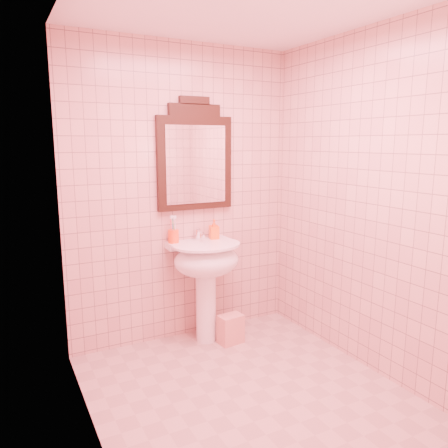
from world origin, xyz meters
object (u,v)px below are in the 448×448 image
mirror (195,158)px  towel (231,329)px  pedestal_sink (206,267)px  toothbrush_cup (174,236)px  soap_dispenser (214,229)px

mirror → towel: size_ratio=3.78×
pedestal_sink → mirror: size_ratio=0.92×
toothbrush_cup → towel: (0.39, -0.29, -0.80)m
toothbrush_cup → soap_dispenser: 0.37m
toothbrush_cup → towel: toothbrush_cup is taller
soap_dispenser → mirror: bearing=165.2°
pedestal_sink → toothbrush_cup: (-0.23, 0.16, 0.26)m
soap_dispenser → towel: (0.02, -0.26, -0.82)m
towel → mirror: bearing=116.2°
towel → soap_dispenser: bearing=94.9°
toothbrush_cup → soap_dispenser: toothbrush_cup is taller
mirror → toothbrush_cup: 0.68m
mirror → towel: bearing=-63.8°
pedestal_sink → towel: pedestal_sink is taller
pedestal_sink → towel: (0.16, -0.13, -0.54)m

